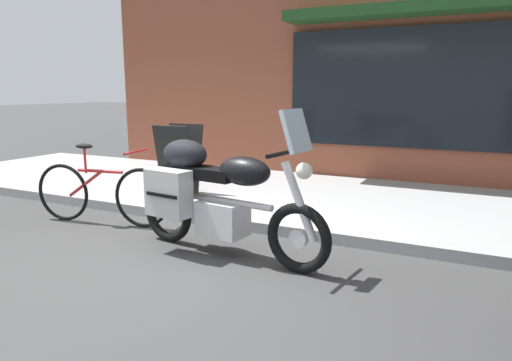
% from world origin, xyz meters
% --- Properties ---
extents(ground_plane, '(80.00, 80.00, 0.00)m').
position_xyz_m(ground_plane, '(0.00, 0.00, 0.00)').
color(ground_plane, '#3B3B3B').
extents(touring_motorcycle, '(2.11, 0.65, 1.38)m').
position_xyz_m(touring_motorcycle, '(0.44, 0.55, 0.59)').
color(touring_motorcycle, black).
rests_on(touring_motorcycle, ground_plane).
extents(parked_bicycle, '(1.70, 0.50, 0.93)m').
position_xyz_m(parked_bicycle, '(-1.25, 0.84, 0.37)').
color(parked_bicycle, black).
rests_on(parked_bicycle, ground_plane).
extents(sandwich_board_sign, '(0.55, 0.42, 0.94)m').
position_xyz_m(sandwich_board_sign, '(-1.08, 2.14, 0.60)').
color(sandwich_board_sign, black).
rests_on(sandwich_board_sign, sidewalk_curb).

